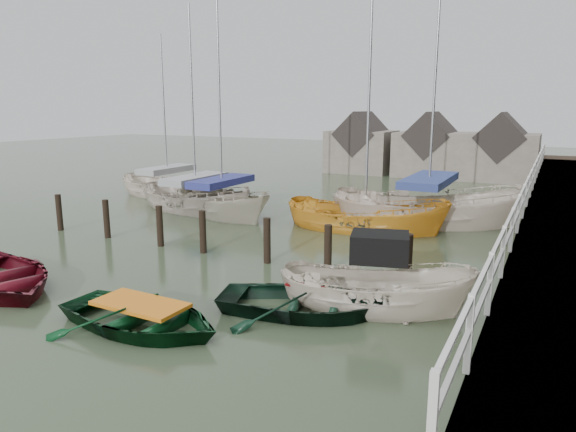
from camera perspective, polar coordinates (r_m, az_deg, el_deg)
The scene contains 13 objects.
ground at distance 14.06m, azimuth -12.80°, elevation -7.61°, with size 120.00×120.00×0.00m, color #2F3C26.
pier at distance 20.40m, azimuth 29.16°, elevation -0.69°, with size 3.04×32.00×2.70m.
mooring_pilings at distance 16.82m, azimuth -9.19°, elevation -2.45°, with size 13.72×0.22×1.80m.
far_sheds at distance 36.97m, azimuth 15.33°, elevation 7.20°, with size 14.00×4.08×4.39m.
rowboat_red at distance 15.47m, azimuth -29.28°, elevation -7.07°, with size 3.24×4.53×0.94m, color #4E0B15.
rowboat_green at distance 11.66m, azimuth -15.93°, elevation -11.95°, with size 2.80×3.92×0.81m, color black.
rowboat_dkgreen at distance 12.03m, azimuth 2.07°, elevation -10.72°, with size 2.91×4.07×0.84m, color black.
motorboat at distance 12.29m, azimuth 9.64°, elevation -9.94°, with size 4.78×2.82×2.68m.
sailboat_a at distance 23.90m, azimuth -10.16°, elevation 0.71°, with size 6.73×3.46×10.21m.
sailboat_b at distance 22.95m, azimuth -7.30°, elevation 0.35°, with size 6.79×4.76×11.03m.
sailboat_c at distance 20.14m, azimuth 8.53°, elevation -1.47°, with size 6.57×2.99×10.07m.
sailboat_d at distance 21.77m, azimuth 15.19°, elevation -0.62°, with size 8.30×4.90×12.92m.
sailboat_e at distance 28.13m, azimuth -13.18°, elevation 2.26°, with size 6.43×2.95×9.47m.
Camera 1 is at (8.72, -10.01, 4.63)m, focal length 32.00 mm.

